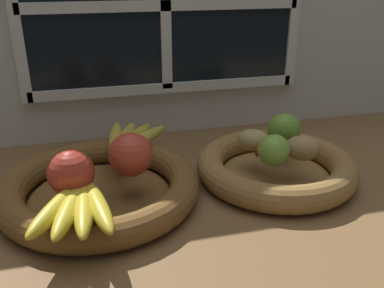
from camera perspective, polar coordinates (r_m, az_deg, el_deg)
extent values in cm
cube|color=brown|center=(82.61, 0.56, -6.45)|extent=(140.00, 90.00, 3.00)
cube|color=silver|center=(101.77, -3.88, 16.46)|extent=(140.00, 3.00, 55.00)
cube|color=black|center=(99.56, -3.72, 18.34)|extent=(64.00, 0.80, 38.00)
cube|color=white|center=(98.98, -3.66, 18.31)|extent=(2.40, 1.20, 38.00)
cube|color=white|center=(98.98, -3.66, 18.31)|extent=(64.00, 1.20, 2.40)
cube|color=white|center=(98.17, -23.16, 16.56)|extent=(2.40, 1.20, 40.40)
cube|color=white|center=(109.56, 13.91, 18.19)|extent=(2.40, 1.20, 40.40)
cube|color=white|center=(102.35, -3.39, 7.65)|extent=(64.00, 1.20, 2.40)
cylinder|color=brown|center=(78.52, -12.32, -7.06)|extent=(25.13, 25.13, 1.00)
torus|color=brown|center=(77.50, -12.45, -5.73)|extent=(35.84, 35.84, 5.19)
cylinder|color=olive|center=(85.78, 11.21, -4.22)|extent=(21.47, 21.47, 1.00)
torus|color=olive|center=(84.85, 11.32, -2.97)|extent=(31.38, 31.38, 5.19)
sphere|color=#CC422D|center=(73.51, -8.35, -1.40)|extent=(7.76, 7.76, 7.76)
sphere|color=#B73828|center=(69.34, -16.15, -3.80)|extent=(7.54, 7.54, 7.54)
ellipsoid|color=gold|center=(65.34, -17.66, -8.08)|extent=(10.25, 16.09, 2.90)
ellipsoid|color=gold|center=(64.64, -16.14, -8.24)|extent=(7.03, 16.82, 2.90)
ellipsoid|color=gold|center=(64.31, -14.50, -8.22)|extent=(3.46, 16.72, 2.90)
ellipsoid|color=gold|center=(64.40, -12.85, -7.99)|extent=(5.99, 16.88, 2.90)
sphere|color=brown|center=(71.58, -14.39, -4.80)|extent=(2.61, 2.61, 2.61)
ellipsoid|color=gold|center=(85.60, -6.96, 0.46)|extent=(13.97, 14.72, 2.67)
ellipsoid|color=gold|center=(86.47, -8.02, 0.64)|extent=(11.39, 16.48, 2.67)
ellipsoid|color=gold|center=(87.05, -9.16, 0.73)|extent=(8.32, 17.53, 2.67)
ellipsoid|color=gold|center=(87.33, -10.34, 0.71)|extent=(4.89, 17.83, 2.67)
sphere|color=brown|center=(79.25, -10.63, -1.71)|extent=(2.40, 2.40, 2.40)
ellipsoid|color=#A38451|center=(81.55, 14.76, -0.54)|extent=(7.87, 6.94, 4.80)
ellipsoid|color=tan|center=(83.88, 8.35, 0.52)|extent=(7.96, 8.02, 4.37)
sphere|color=#7AAD3D|center=(78.06, 11.07, -0.83)|extent=(5.91, 5.91, 5.91)
sphere|color=#6B9E33|center=(87.23, 12.40, 1.95)|extent=(6.72, 6.72, 6.72)
cone|color=red|center=(82.86, 12.78, -1.03)|extent=(12.03, 4.72, 1.96)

